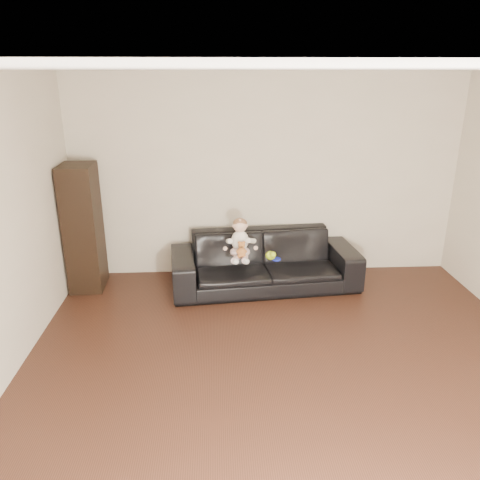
{
  "coord_description": "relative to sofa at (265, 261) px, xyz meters",
  "views": [
    {
      "loc": [
        -0.65,
        -3.17,
        2.59
      ],
      "look_at": [
        -0.37,
        2.14,
        0.67
      ],
      "focal_mm": 35.0,
      "sensor_mm": 36.0,
      "label": 1
    }
  ],
  "objects": [
    {
      "name": "teddy_bear",
      "position": [
        -0.31,
        -0.27,
        0.27
      ],
      "size": [
        0.13,
        0.13,
        0.2
      ],
      "rotation": [
        0.0,
        0.0,
        -0.25
      ],
      "color": "#AE6831",
      "rests_on": "sofa"
    },
    {
      "name": "sofa",
      "position": [
        0.0,
        0.0,
        0.0
      ],
      "size": [
        2.4,
        1.13,
        0.68
      ],
      "primitive_type": "imported",
      "rotation": [
        0.0,
        0.0,
        0.1
      ],
      "color": "black",
      "rests_on": "floor"
    },
    {
      "name": "wall_back",
      "position": [
        0.06,
        0.5,
        0.96
      ],
      "size": [
        5.0,
        0.0,
        5.0
      ],
      "primitive_type": "plane",
      "rotation": [
        1.57,
        0.0,
        0.0
      ],
      "color": "beige",
      "rests_on": "ground"
    },
    {
      "name": "shelf_item",
      "position": [
        -2.21,
        0.1,
        0.79
      ],
      "size": [
        0.19,
        0.26,
        0.28
      ],
      "primitive_type": "cube",
      "rotation": [
        0.0,
        0.0,
        0.04
      ],
      "color": "silver",
      "rests_on": "cabinet"
    },
    {
      "name": "toy_blue_disc",
      "position": [
        0.12,
        -0.23,
        0.11
      ],
      "size": [
        0.12,
        0.12,
        0.02
      ],
      "primitive_type": "cylinder",
      "rotation": [
        0.0,
        0.0,
        -0.11
      ],
      "color": "#1725BF",
      "rests_on": "sofa"
    },
    {
      "name": "floor",
      "position": [
        0.06,
        -2.25,
        -0.34
      ],
      "size": [
        5.5,
        5.5,
        0.0
      ],
      "primitive_type": "plane",
      "color": "#391E14",
      "rests_on": "ground"
    },
    {
      "name": "toy_green",
      "position": [
        0.05,
        -0.21,
        0.16
      ],
      "size": [
        0.17,
        0.18,
        0.1
      ],
      "primitive_type": "ellipsoid",
      "rotation": [
        0.0,
        0.0,
        0.33
      ],
      "color": "#ABD919",
      "rests_on": "sofa"
    },
    {
      "name": "cabinet",
      "position": [
        -2.23,
        0.1,
        0.44
      ],
      "size": [
        0.41,
        0.55,
        1.56
      ],
      "primitive_type": "cube",
      "rotation": [
        0.0,
        0.0,
        0.04
      ],
      "color": "black",
      "rests_on": "floor"
    },
    {
      "name": "baby",
      "position": [
        -0.32,
        -0.13,
        0.32
      ],
      "size": [
        0.36,
        0.44,
        0.49
      ],
      "rotation": [
        0.0,
        0.0,
        -0.22
      ],
      "color": "silver",
      "rests_on": "sofa"
    },
    {
      "name": "toy_rattle",
      "position": [
        0.06,
        -0.15,
        0.14
      ],
      "size": [
        0.08,
        0.08,
        0.07
      ],
      "primitive_type": "sphere",
      "rotation": [
        0.0,
        0.0,
        -0.35
      ],
      "color": "red",
      "rests_on": "sofa"
    },
    {
      "name": "ceiling",
      "position": [
        0.06,
        -2.25,
        2.26
      ],
      "size": [
        5.5,
        5.5,
        0.0
      ],
      "primitive_type": "plane",
      "rotation": [
        3.14,
        0.0,
        0.0
      ],
      "color": "beige",
      "rests_on": "ground"
    }
  ]
}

